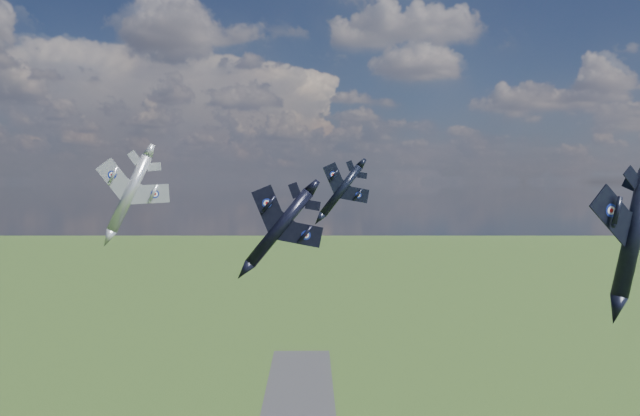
{
  "coord_description": "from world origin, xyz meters",
  "views": [
    {
      "loc": [
        4.8,
        -63.36,
        85.74
      ],
      "look_at": [
        5.92,
        13.91,
        82.55
      ],
      "focal_mm": 35.0,
      "sensor_mm": 36.0,
      "label": 1
    }
  ],
  "objects_px": {
    "jet_lead_navy": "(280,228)",
    "jet_high_navy": "(341,190)",
    "jet_left_silver": "(130,193)",
    "jet_right_navy": "(633,234)"
  },
  "relations": [
    {
      "from": "jet_lead_navy",
      "to": "jet_high_navy",
      "type": "relative_size",
      "value": 1.23
    },
    {
      "from": "jet_right_navy",
      "to": "jet_lead_navy",
      "type": "bearing_deg",
      "value": 118.32
    },
    {
      "from": "jet_right_navy",
      "to": "jet_high_navy",
      "type": "relative_size",
      "value": 1.11
    },
    {
      "from": "jet_lead_navy",
      "to": "jet_left_silver",
      "type": "xyz_separation_m",
      "value": [
        -18.89,
        -1.0,
        4.45
      ]
    },
    {
      "from": "jet_lead_navy",
      "to": "jet_right_navy",
      "type": "height_order",
      "value": "jet_lead_navy"
    },
    {
      "from": "jet_high_navy",
      "to": "jet_left_silver",
      "type": "bearing_deg",
      "value": -154.28
    },
    {
      "from": "jet_lead_navy",
      "to": "jet_right_navy",
      "type": "bearing_deg",
      "value": -50.44
    },
    {
      "from": "jet_right_navy",
      "to": "jet_high_navy",
      "type": "height_order",
      "value": "jet_high_navy"
    },
    {
      "from": "jet_high_navy",
      "to": "jet_left_silver",
      "type": "relative_size",
      "value": 0.93
    },
    {
      "from": "jet_high_navy",
      "to": "jet_left_silver",
      "type": "height_order",
      "value": "jet_high_navy"
    }
  ]
}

